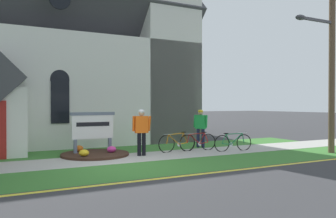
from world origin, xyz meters
The scene contains 16 objects.
ground centered at (0.00, 4.00, 0.00)m, with size 140.00×140.00×0.00m, color #333335.
sidewalk_slab centered at (-1.37, 1.50, 0.01)m, with size 32.00×2.09×0.01m, color #A8A59E.
grass_verge centered at (-1.37, -0.74, 0.00)m, with size 32.00×2.39×0.01m, color #38722D.
church_lawn centered at (-1.37, 3.68, 0.00)m, with size 24.00×2.26×0.01m, color #38722D.
curb_paint_stripe centered at (-1.37, -2.09, 0.00)m, with size 28.00×0.16×0.01m, color yellow.
church_building centered at (-1.02, 9.90, 5.03)m, with size 14.90×12.60×13.40m.
church_sign centered at (-0.42, 2.92, 1.08)m, with size 1.74×0.15×1.66m.
flower_bed centered at (-0.44, 2.57, 0.07)m, with size 2.57×2.57×0.34m.
bicycle_red centered at (2.88, 2.08, 0.39)m, with size 1.74×0.11×0.84m.
bicycle_yellow centered at (3.84, 2.01, 0.37)m, with size 1.71×0.16×0.81m.
bicycle_green centered at (5.08, 1.22, 0.37)m, with size 1.75×0.26×0.79m.
cyclist_in_red_jersey centered at (1.14, 1.72, 1.06)m, with size 0.66×0.35×1.78m.
cyclist_in_white_jersey centered at (4.49, 2.83, 1.02)m, with size 0.46×0.65×1.73m.
utility_pole centered at (8.23, -0.97, 4.26)m, with size 3.12×0.28×7.67m.
roadside_conifer centered at (6.19, 9.54, 5.34)m, with size 3.68×3.68×8.49m.
distant_hill centered at (1.29, 71.39, 0.00)m, with size 79.92×52.54×18.04m, color #847A5B.
Camera 1 is at (-3.60, -9.93, 1.95)m, focal length 35.32 mm.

